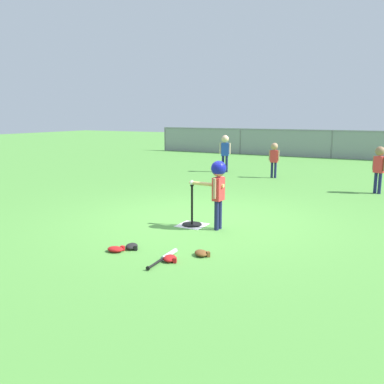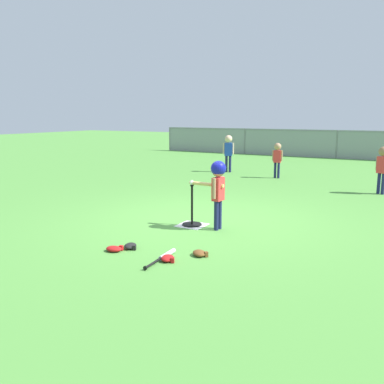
% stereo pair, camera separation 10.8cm
% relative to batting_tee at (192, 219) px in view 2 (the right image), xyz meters
% --- Properties ---
extents(ground_plane, '(60.00, 60.00, 0.00)m').
position_rel_batting_tee_xyz_m(ground_plane, '(0.02, 0.39, -0.10)').
color(ground_plane, '#51933D').
extents(home_plate, '(0.44, 0.44, 0.01)m').
position_rel_batting_tee_xyz_m(home_plate, '(0.00, -0.00, -0.10)').
color(home_plate, white).
rests_on(home_plate, ground_plane).
extents(batting_tee, '(0.32, 0.32, 0.66)m').
position_rel_batting_tee_xyz_m(batting_tee, '(0.00, 0.00, 0.00)').
color(batting_tee, black).
rests_on(batting_tee, ground_plane).
extents(baseball_on_tee, '(0.07, 0.07, 0.07)m').
position_rel_batting_tee_xyz_m(baseball_on_tee, '(0.00, -0.00, 0.60)').
color(baseball_on_tee, white).
rests_on(baseball_on_tee, batting_tee).
extents(batter_child, '(0.63, 0.31, 1.08)m').
position_rel_batting_tee_xyz_m(batter_child, '(0.47, -0.02, 0.66)').
color(batter_child, '#191E4C').
rests_on(batter_child, ground_plane).
extents(fielder_deep_center, '(0.29, 0.21, 1.07)m').
position_rel_batting_tee_xyz_m(fielder_deep_center, '(2.39, 4.44, 0.58)').
color(fielder_deep_center, '#191E4C').
rests_on(fielder_deep_center, ground_plane).
extents(fielder_deep_right, '(0.32, 0.23, 1.14)m').
position_rel_batting_tee_xyz_m(fielder_deep_right, '(-2.12, 6.10, 0.63)').
color(fielder_deep_right, '#191E4C').
rests_on(fielder_deep_right, ground_plane).
extents(fielder_near_right, '(0.29, 0.20, 0.99)m').
position_rel_batting_tee_xyz_m(fielder_near_right, '(-0.41, 5.64, 0.53)').
color(fielder_near_right, '#191E4C').
rests_on(fielder_near_right, ground_plane).
extents(spare_bat_silver, '(0.10, 0.72, 0.06)m').
position_rel_batting_tee_xyz_m(spare_bat_silver, '(0.48, -1.56, -0.07)').
color(spare_bat_silver, silver).
rests_on(spare_bat_silver, ground_plane).
extents(glove_by_plate, '(0.27, 0.27, 0.07)m').
position_rel_batting_tee_xyz_m(glove_by_plate, '(0.82, -1.26, -0.07)').
color(glove_by_plate, brown).
rests_on(glove_by_plate, ground_plane).
extents(glove_near_bats, '(0.24, 0.19, 0.07)m').
position_rel_batting_tee_xyz_m(glove_near_bats, '(-0.25, -1.65, -0.07)').
color(glove_near_bats, '#B21919').
rests_on(glove_near_bats, ground_plane).
extents(glove_tossed_aside, '(0.24, 0.27, 0.07)m').
position_rel_batting_tee_xyz_m(glove_tossed_aside, '(0.56, -1.62, -0.07)').
color(glove_tossed_aside, '#B21919').
rests_on(glove_tossed_aside, ground_plane).
extents(glove_outfield_drop, '(0.24, 0.27, 0.07)m').
position_rel_batting_tee_xyz_m(glove_outfield_drop, '(-0.14, -1.45, -0.07)').
color(glove_outfield_drop, black).
rests_on(glove_outfield_drop, ground_plane).
extents(outfield_fence, '(16.06, 0.06, 1.15)m').
position_rel_batting_tee_xyz_m(outfield_fence, '(0.02, 12.01, 0.51)').
color(outfield_fence, slate).
rests_on(outfield_fence, ground_plane).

